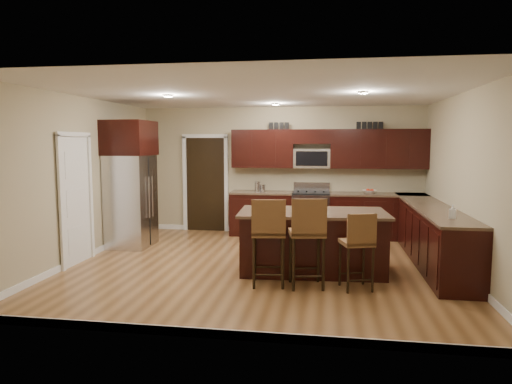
% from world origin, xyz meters
% --- Properties ---
extents(floor, '(6.00, 6.00, 0.00)m').
position_xyz_m(floor, '(0.00, 0.00, 0.00)').
color(floor, olive).
rests_on(floor, ground).
extents(ceiling, '(6.00, 6.00, 0.00)m').
position_xyz_m(ceiling, '(0.00, 0.00, 2.70)').
color(ceiling, silver).
rests_on(ceiling, wall_back).
extents(wall_back, '(6.00, 0.00, 6.00)m').
position_xyz_m(wall_back, '(0.00, 2.75, 1.35)').
color(wall_back, tan).
rests_on(wall_back, floor).
extents(wall_left, '(0.00, 5.50, 5.50)m').
position_xyz_m(wall_left, '(-3.00, 0.00, 1.35)').
color(wall_left, tan).
rests_on(wall_left, floor).
extents(wall_right, '(0.00, 5.50, 5.50)m').
position_xyz_m(wall_right, '(3.00, 0.00, 1.35)').
color(wall_right, tan).
rests_on(wall_right, floor).
extents(base_cabinets, '(4.02, 3.96, 0.92)m').
position_xyz_m(base_cabinets, '(1.90, 1.45, 0.46)').
color(base_cabinets, black).
rests_on(base_cabinets, floor).
extents(upper_cabinets, '(4.00, 0.33, 0.80)m').
position_xyz_m(upper_cabinets, '(1.04, 2.58, 1.84)').
color(upper_cabinets, black).
rests_on(upper_cabinets, wall_back).
extents(range, '(0.76, 0.64, 1.11)m').
position_xyz_m(range, '(0.68, 2.45, 0.47)').
color(range, silver).
rests_on(range, floor).
extents(microwave, '(0.76, 0.31, 0.40)m').
position_xyz_m(microwave, '(0.68, 2.60, 1.62)').
color(microwave, silver).
rests_on(microwave, upper_cabinets).
extents(doorway, '(0.85, 0.03, 2.06)m').
position_xyz_m(doorway, '(-1.65, 2.73, 1.03)').
color(doorway, black).
rests_on(doorway, floor).
extents(pantry_door, '(0.03, 0.80, 2.04)m').
position_xyz_m(pantry_door, '(-2.98, -0.30, 1.02)').
color(pantry_door, white).
rests_on(pantry_door, floor).
extents(letter_decor, '(2.20, 0.03, 0.15)m').
position_xyz_m(letter_decor, '(0.90, 2.58, 2.29)').
color(letter_decor, black).
rests_on(letter_decor, upper_cabinets).
extents(island, '(2.27, 1.29, 0.92)m').
position_xyz_m(island, '(0.79, -0.15, 0.43)').
color(island, black).
rests_on(island, floor).
extents(stool_left, '(0.51, 0.51, 1.21)m').
position_xyz_m(stool_left, '(0.23, -1.00, 0.75)').
color(stool_left, brown).
rests_on(stool_left, floor).
extents(stool_mid, '(0.54, 0.54, 1.23)m').
position_xyz_m(stool_mid, '(0.75, -1.00, 0.77)').
color(stool_mid, brown).
rests_on(stool_mid, floor).
extents(stool_right, '(0.48, 0.48, 1.04)m').
position_xyz_m(stool_right, '(1.42, -0.99, 0.65)').
color(stool_right, brown).
rests_on(stool_right, floor).
extents(refrigerator, '(0.79, 0.92, 2.35)m').
position_xyz_m(refrigerator, '(-2.62, 1.00, 1.21)').
color(refrigerator, silver).
rests_on(refrigerator, floor).
extents(floor_mat, '(1.14, 0.95, 0.01)m').
position_xyz_m(floor_mat, '(1.23, 1.27, 0.01)').
color(floor_mat, brown).
rests_on(floor_mat, floor).
extents(fruit_bowl, '(0.32, 0.32, 0.07)m').
position_xyz_m(fruit_bowl, '(1.86, 2.45, 0.95)').
color(fruit_bowl, silver).
rests_on(fruit_bowl, base_cabinets).
extents(soap_bottle, '(0.11, 0.11, 0.19)m').
position_xyz_m(soap_bottle, '(2.70, -0.51, 1.01)').
color(soap_bottle, '#B2B2B2').
rests_on(soap_bottle, base_cabinets).
extents(canister_tall, '(0.12, 0.12, 0.21)m').
position_xyz_m(canister_tall, '(-0.45, 2.45, 1.03)').
color(canister_tall, silver).
rests_on(canister_tall, base_cabinets).
extents(canister_short, '(0.11, 0.11, 0.15)m').
position_xyz_m(canister_short, '(-0.33, 2.45, 1.00)').
color(canister_short, silver).
rests_on(canister_short, base_cabinets).
extents(island_jar, '(0.10, 0.10, 0.10)m').
position_xyz_m(island_jar, '(0.29, -0.15, 0.97)').
color(island_jar, white).
rests_on(island_jar, island).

